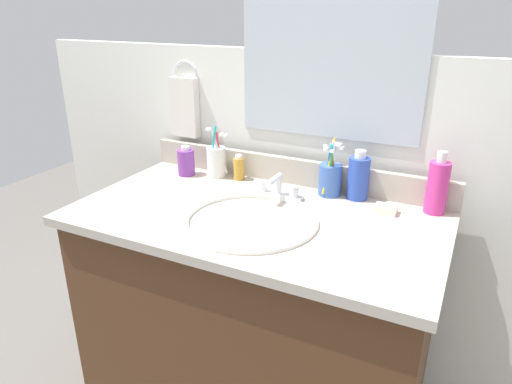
% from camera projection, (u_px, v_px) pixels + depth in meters
% --- Properties ---
extents(vanity_cabinet, '(1.05, 0.55, 0.83)m').
position_uv_depth(vanity_cabinet, '(255.00, 335.00, 1.54)').
color(vanity_cabinet, '#4C2D19').
rests_on(vanity_cabinet, ground_plane).
extents(countertop, '(1.10, 0.59, 0.03)m').
position_uv_depth(countertop, '(255.00, 218.00, 1.38)').
color(countertop, '#B2A899').
rests_on(countertop, vanity_cabinet).
extents(backsplash, '(1.10, 0.02, 0.09)m').
position_uv_depth(backsplash, '(292.00, 171.00, 1.60)').
color(backsplash, '#B2A899').
rests_on(backsplash, countertop).
extents(back_wall, '(2.20, 0.04, 1.30)m').
position_uv_depth(back_wall, '(296.00, 230.00, 1.74)').
color(back_wall, silver).
rests_on(back_wall, ground_plane).
extents(mirror_panel, '(0.60, 0.01, 0.56)m').
position_uv_depth(mirror_panel, '(331.00, 49.00, 1.44)').
color(mirror_panel, '#B2BCC6').
extents(towel_ring, '(0.10, 0.01, 0.10)m').
position_uv_depth(towel_ring, '(186.00, 74.00, 1.70)').
color(towel_ring, silver).
extents(hand_towel, '(0.11, 0.04, 0.22)m').
position_uv_depth(hand_towel, '(185.00, 107.00, 1.74)').
color(hand_towel, silver).
extents(sink_basin, '(0.40, 0.40, 0.11)m').
position_uv_depth(sink_basin, '(250.00, 231.00, 1.34)').
color(sink_basin, white).
rests_on(sink_basin, countertop).
extents(faucet, '(0.16, 0.10, 0.08)m').
position_uv_depth(faucet, '(277.00, 190.00, 1.48)').
color(faucet, silver).
rests_on(faucet, countertop).
extents(bottle_cream_purple, '(0.06, 0.06, 0.11)m').
position_uv_depth(bottle_cream_purple, '(186.00, 162.00, 1.68)').
color(bottle_cream_purple, '#7A3899').
rests_on(bottle_cream_purple, countertop).
extents(bottle_oil_amber, '(0.04, 0.04, 0.09)m').
position_uv_depth(bottle_oil_amber, '(239.00, 168.00, 1.64)').
color(bottle_oil_amber, gold).
rests_on(bottle_oil_amber, countertop).
extents(bottle_shampoo_blue, '(0.07, 0.07, 0.16)m').
position_uv_depth(bottle_shampoo_blue, '(358.00, 177.00, 1.46)').
color(bottle_shampoo_blue, '#2D4CB2').
rests_on(bottle_shampoo_blue, countertop).
extents(bottle_soap_pink, '(0.06, 0.06, 0.19)m').
position_uv_depth(bottle_soap_pink, '(437.00, 187.00, 1.36)').
color(bottle_soap_pink, '#D8338C').
rests_on(bottle_soap_pink, countertop).
extents(cup_blue_plastic, '(0.07, 0.10, 0.19)m').
position_uv_depth(cup_blue_plastic, '(330.00, 178.00, 1.50)').
color(cup_blue_plastic, '#3F66B7').
rests_on(cup_blue_plastic, countertop).
extents(cup_white_ceramic, '(0.08, 0.07, 0.19)m').
position_uv_depth(cup_white_ceramic, '(216.00, 161.00, 1.66)').
color(cup_white_ceramic, white).
rests_on(cup_white_ceramic, countertop).
extents(soap_bar, '(0.06, 0.04, 0.02)m').
position_uv_depth(soap_bar, '(386.00, 209.00, 1.38)').
color(soap_bar, white).
rests_on(soap_bar, countertop).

